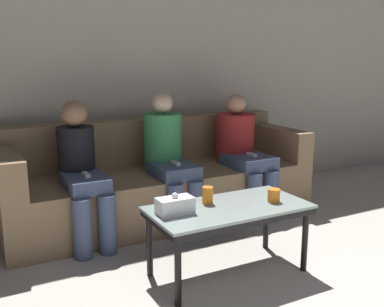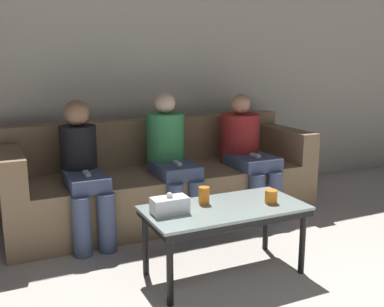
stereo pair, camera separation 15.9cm
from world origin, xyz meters
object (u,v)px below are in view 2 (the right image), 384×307
(cup_near_right, at_px, (204,195))
(tissue_box, at_px, (170,205))
(coffee_table, at_px, (225,214))
(seated_person_left_end, at_px, (83,168))
(seated_person_mid_left, at_px, (171,156))
(couch, at_px, (162,182))
(seated_person_mid_right, at_px, (246,149))
(cup_near_left, at_px, (271,197))

(cup_near_right, xyz_separation_m, tissue_box, (-0.27, -0.08, -0.00))
(tissue_box, bearing_deg, coffee_table, -5.16)
(seated_person_left_end, relative_size, seated_person_mid_left, 0.97)
(couch, height_order, tissue_box, couch)
(seated_person_left_end, height_order, seated_person_mid_right, seated_person_left_end)
(cup_near_right, distance_m, seated_person_left_end, 1.05)
(seated_person_mid_right, bearing_deg, tissue_box, -139.65)
(cup_near_right, bearing_deg, tissue_box, -164.33)
(couch, distance_m, coffee_table, 1.21)
(coffee_table, relative_size, seated_person_left_end, 0.96)
(tissue_box, relative_size, seated_person_left_end, 0.21)
(cup_near_left, bearing_deg, cup_near_right, 156.82)
(cup_near_right, bearing_deg, coffee_table, -49.40)
(couch, xyz_separation_m, seated_person_mid_right, (0.73, -0.22, 0.27))
(couch, xyz_separation_m, seated_person_left_end, (-0.73, -0.24, 0.25))
(seated_person_mid_right, bearing_deg, seated_person_mid_left, 179.84)
(seated_person_mid_right, bearing_deg, cup_near_left, -113.63)
(cup_near_left, height_order, tissue_box, tissue_box)
(coffee_table, bearing_deg, cup_near_left, -11.56)
(cup_near_right, bearing_deg, seated_person_mid_left, 81.38)
(coffee_table, bearing_deg, cup_near_right, 130.60)
(couch, bearing_deg, tissue_box, -108.96)
(cup_near_right, relative_size, seated_person_mid_left, 0.10)
(seated_person_left_end, bearing_deg, seated_person_mid_left, 2.17)
(couch, bearing_deg, cup_near_left, -78.23)
(cup_near_left, relative_size, cup_near_right, 0.77)
(seated_person_left_end, relative_size, seated_person_mid_right, 1.01)
(couch, height_order, coffee_table, couch)
(cup_near_right, xyz_separation_m, seated_person_left_end, (-0.59, 0.86, 0.05))
(couch, bearing_deg, seated_person_mid_right, -16.47)
(cup_near_left, relative_size, tissue_box, 0.39)
(cup_near_left, distance_m, seated_person_left_end, 1.43)
(coffee_table, distance_m, seated_person_mid_right, 1.27)
(cup_near_left, bearing_deg, seated_person_mid_right, 66.37)
(seated_person_left_end, bearing_deg, couch, 18.31)
(couch, height_order, cup_near_left, couch)
(tissue_box, height_order, seated_person_mid_right, seated_person_mid_right)
(seated_person_left_end, bearing_deg, coffee_table, -54.70)
(seated_person_mid_left, bearing_deg, seated_person_left_end, -177.83)
(cup_near_left, xyz_separation_m, seated_person_left_end, (-0.99, 1.03, 0.06))
(tissue_box, relative_size, seated_person_mid_right, 0.21)
(coffee_table, xyz_separation_m, seated_person_left_end, (-0.69, 0.97, 0.15))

